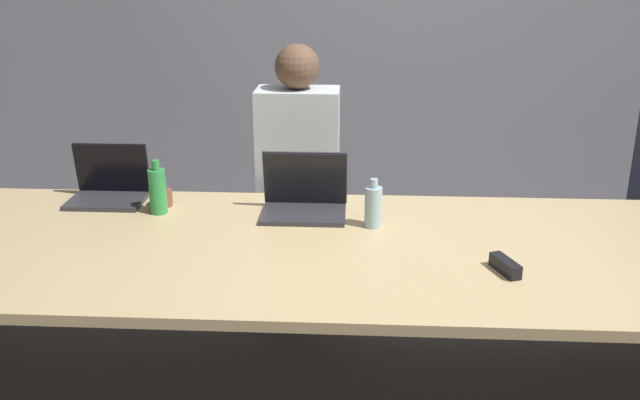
{
  "coord_description": "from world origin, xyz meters",
  "views": [
    {
      "loc": [
        -0.3,
        -2.54,
        1.82
      ],
      "look_at": [
        -0.45,
        0.1,
        0.88
      ],
      "focal_mm": 40.0,
      "sensor_mm": 36.0,
      "label": 1
    }
  ],
  "objects": [
    {
      "name": "curtain_wall",
      "position": [
        0.0,
        2.12,
        1.4
      ],
      "size": [
        12.0,
        0.06,
        2.8
      ],
      "color": "#9999A3",
      "rests_on": "ground_plane"
    },
    {
      "name": "conference_table",
      "position": [
        0.0,
        0.0,
        0.68
      ],
      "size": [
        4.58,
        1.21,
        0.73
      ],
      "color": "#D6B77F",
      "rests_on": "ground_plane"
    },
    {
      "name": "laptop_far_left",
      "position": [
        -1.43,
        0.48,
        0.8
      ],
      "size": [
        0.34,
        0.25,
        0.25
      ],
      "color": "#333338",
      "rests_on": "conference_table"
    },
    {
      "name": "cup_far_left",
      "position": [
        -1.17,
        0.41,
        0.77
      ],
      "size": [
        0.08,
        0.08,
        0.08
      ],
      "color": "brown",
      "rests_on": "conference_table"
    },
    {
      "name": "bottle_far_left",
      "position": [
        -1.16,
        0.32,
        0.83
      ],
      "size": [
        0.07,
        0.07,
        0.24
      ],
      "color": "green",
      "rests_on": "conference_table"
    },
    {
      "name": "laptop_far_midleft",
      "position": [
        -0.53,
        0.36,
        0.81
      ],
      "size": [
        0.37,
        0.26,
        0.26
      ],
      "color": "#333338",
      "rests_on": "conference_table"
    },
    {
      "name": "person_far_midleft",
      "position": [
        -0.6,
        0.83,
        0.68
      ],
      "size": [
        0.4,
        0.24,
        1.4
      ],
      "color": "#2D2D38",
      "rests_on": "ground_plane"
    },
    {
      "name": "bottle_far_midleft",
      "position": [
        -0.24,
        0.21,
        0.82
      ],
      "size": [
        0.07,
        0.07,
        0.21
      ],
      "color": "#ADD1E0",
      "rests_on": "conference_table"
    },
    {
      "name": "stapler",
      "position": [
        0.23,
        -0.21,
        0.76
      ],
      "size": [
        0.1,
        0.16,
        0.05
      ],
      "rotation": [
        0.0,
        0.0,
        0.37
      ],
      "color": "black",
      "rests_on": "conference_table"
    }
  ]
}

